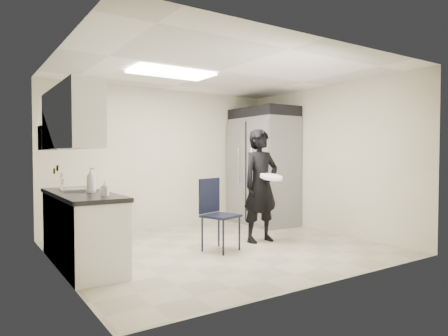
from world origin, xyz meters
TOP-DOWN VIEW (x-y plane):
  - floor at (0.00, 0.00)m, footprint 4.50×4.50m
  - ceiling at (0.00, 0.00)m, footprint 4.50×4.50m
  - back_wall at (0.00, 2.00)m, footprint 4.50×0.00m
  - left_wall at (-2.25, 0.00)m, footprint 0.00×4.00m
  - right_wall at (2.25, 0.00)m, footprint 0.00×4.00m
  - ceiling_panel at (-0.60, 0.40)m, footprint 1.20×0.60m
  - lower_counter at (-1.95, 0.20)m, footprint 0.60×1.90m
  - countertop at (-1.95, 0.20)m, footprint 0.64×1.95m
  - sink at (-1.93, 0.45)m, footprint 0.42×0.40m
  - faucet at (-2.13, 0.45)m, footprint 0.02×0.02m
  - upper_cabinets at (-2.08, 0.20)m, footprint 0.35×1.80m
  - towel_dispenser at (-2.14, 1.35)m, footprint 0.22×0.30m
  - notice_sticker_left at (-2.24, 0.10)m, footprint 0.00×0.12m
  - notice_sticker_right at (-2.24, 0.30)m, footprint 0.00×0.12m
  - commercial_fridge at (1.83, 1.27)m, footprint 0.80×1.35m
  - fridge_compressor at (1.83, 1.27)m, footprint 0.80×1.35m
  - folding_chair at (-0.11, -0.16)m, footprint 0.57×0.57m
  - man_tuxedo at (0.76, 0.01)m, footprint 0.66×0.44m
  - bucket_lid at (0.76, -0.24)m, footprint 0.35×0.35m
  - soap_bottle_a at (-1.87, 0.06)m, footprint 0.17×0.17m
  - soap_bottle_b at (-1.83, -0.38)m, footprint 0.11×0.11m

SIDE VIEW (x-z plane):
  - floor at x=0.00m, z-range 0.00..0.00m
  - lower_counter at x=-1.95m, z-range 0.00..0.86m
  - folding_chair at x=-0.11m, z-range 0.00..1.01m
  - sink at x=-1.93m, z-range 0.80..0.94m
  - countertop at x=-1.95m, z-range 0.86..0.91m
  - man_tuxedo at x=0.76m, z-range 0.00..1.78m
  - soap_bottle_b at x=-1.83m, z-range 0.91..1.08m
  - faucet at x=-2.13m, z-range 0.90..1.14m
  - bucket_lid at x=0.76m, z-range 1.02..1.06m
  - commercial_fridge at x=1.83m, z-range 0.00..2.10m
  - soap_bottle_a at x=-1.87m, z-range 0.91..1.22m
  - notice_sticker_right at x=-2.24m, z-range 1.15..1.21m
  - notice_sticker_left at x=-2.24m, z-range 1.19..1.25m
  - back_wall at x=0.00m, z-range -0.95..3.55m
  - left_wall at x=-2.25m, z-range -0.70..3.30m
  - right_wall at x=2.25m, z-range -0.70..3.30m
  - towel_dispenser at x=-2.14m, z-range 1.45..1.80m
  - upper_cabinets at x=-2.08m, z-range 1.45..2.20m
  - fridge_compressor at x=1.83m, z-range 2.10..2.30m
  - ceiling_panel at x=-0.60m, z-range 2.56..2.58m
  - ceiling at x=0.00m, z-range 2.60..2.60m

